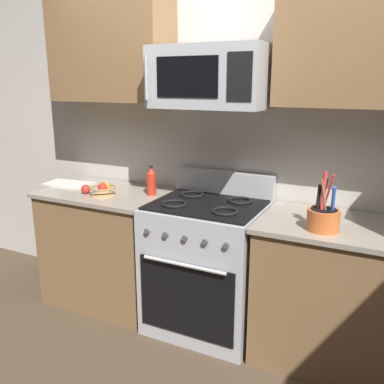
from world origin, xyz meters
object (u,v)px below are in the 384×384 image
(microwave, at_px, (210,77))
(bottle_hot_sauce, at_px, (151,181))
(range_oven, at_px, (207,265))
(cutting_board, at_px, (68,184))
(apple_loose, at_px, (86,189))
(utensil_crock, at_px, (323,218))
(fruit_basket, at_px, (103,190))

(microwave, xyz_separation_m, bottle_hot_sauce, (-0.48, 0.04, -0.74))
(range_oven, height_order, cutting_board, range_oven)
(microwave, distance_m, cutting_board, 1.50)
(microwave, relative_size, apple_loose, 10.85)
(range_oven, relative_size, bottle_hot_sauce, 4.94)
(apple_loose, relative_size, cutting_board, 0.18)
(utensil_crock, height_order, bottle_hot_sauce, utensil_crock)
(apple_loose, distance_m, bottle_hot_sauce, 0.50)
(microwave, distance_m, fruit_basket, 1.13)
(utensil_crock, xyz_separation_m, fruit_basket, (-1.57, 0.04, -0.03))
(utensil_crock, bearing_deg, microwave, 167.28)
(range_oven, bearing_deg, apple_loose, -172.57)
(fruit_basket, xyz_separation_m, bottle_hot_sauce, (0.31, 0.17, 0.06))
(cutting_board, bearing_deg, apple_loose, -25.60)
(range_oven, distance_m, microwave, 1.28)
(microwave, relative_size, fruit_basket, 3.82)
(range_oven, height_order, apple_loose, range_oven)
(utensil_crock, relative_size, bottle_hot_sauce, 1.53)
(fruit_basket, bearing_deg, bottle_hot_sauce, 29.37)
(microwave, distance_m, utensil_crock, 1.11)
(utensil_crock, relative_size, cutting_board, 0.91)
(range_oven, bearing_deg, utensil_crock, -10.74)
(apple_loose, bearing_deg, utensil_crock, -0.83)
(range_oven, height_order, bottle_hot_sauce, bottle_hot_sauce)
(fruit_basket, height_order, cutting_board, fruit_basket)
(range_oven, relative_size, cutting_board, 2.93)
(microwave, bearing_deg, cutting_board, -179.84)
(fruit_basket, bearing_deg, cutting_board, 164.20)
(utensil_crock, height_order, fruit_basket, utensil_crock)
(range_oven, bearing_deg, microwave, 90.05)
(bottle_hot_sauce, bearing_deg, apple_loose, -157.29)
(microwave, bearing_deg, utensil_crock, -12.72)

